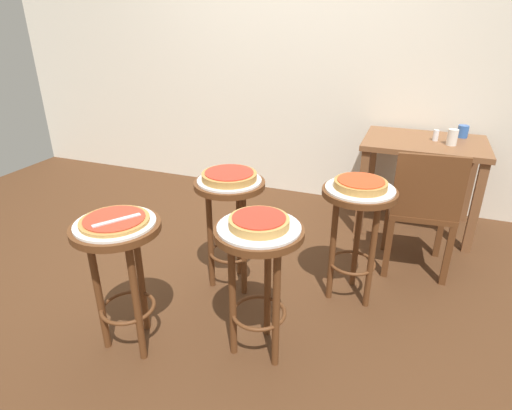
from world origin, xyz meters
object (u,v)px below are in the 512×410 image
at_px(stool_foreground, 120,257).
at_px(dining_table, 423,157).
at_px(pizza_middle, 259,222).
at_px(cup_far_edge, 463,131).
at_px(serving_plate_leftside, 229,180).
at_px(pizza_leftside, 229,176).
at_px(serving_plate_middle, 259,227).
at_px(pizza_rear, 361,184).
at_px(stool_leftside, 230,209).
at_px(stool_middle, 259,262).
at_px(wooden_chair, 422,208).
at_px(pizza_server_knife, 117,220).
at_px(serving_plate_foreground, 115,223).
at_px(pizza_foreground, 115,220).
at_px(cup_near_edge, 452,137).
at_px(serving_plate_rear, 360,189).
at_px(condiment_shaker, 436,135).
at_px(stool_rear, 357,218).

height_order(stool_foreground, dining_table, dining_table).
height_order(pizza_middle, cup_far_edge, cup_far_edge).
bearing_deg(serving_plate_leftside, pizza_leftside, 0.00).
height_order(serving_plate_middle, serving_plate_leftside, same).
height_order(serving_plate_middle, pizza_rear, pizza_rear).
height_order(stool_leftside, pizza_rear, pizza_rear).
relative_size(stool_middle, stool_leftside, 1.00).
xyz_separation_m(wooden_chair, pizza_server_knife, (-1.31, -1.29, 0.27)).
bearing_deg(serving_plate_foreground, stool_middle, 17.52).
distance_m(pizza_foreground, cup_near_edge, 2.40).
bearing_deg(stool_leftside, serving_plate_leftside, 0.00).
distance_m(stool_leftside, dining_table, 1.64).
bearing_deg(serving_plate_rear, stool_foreground, -139.90).
height_order(stool_foreground, condiment_shaker, condiment_shaker).
distance_m(serving_plate_foreground, serving_plate_middle, 0.66).
relative_size(serving_plate_middle, pizza_leftside, 1.20).
xyz_separation_m(cup_far_edge, pizza_server_knife, (-1.53, -2.17, -0.03)).
bearing_deg(stool_foreground, pizza_foreground, 0.00).
xyz_separation_m(pizza_foreground, dining_table, (1.31, 1.95, -0.13)).
height_order(stool_foreground, stool_middle, same).
xyz_separation_m(serving_plate_leftside, wooden_chair, (1.07, 0.58, -0.24)).
distance_m(stool_middle, pizza_leftside, 0.65).
xyz_separation_m(stool_leftside, cup_far_edge, (1.30, 1.46, 0.24)).
bearing_deg(pizza_foreground, stool_leftside, 68.97).
bearing_deg(pizza_middle, serving_plate_leftside, 126.98).
distance_m(serving_plate_foreground, wooden_chair, 1.86).
height_order(serving_plate_foreground, stool_leftside, serving_plate_foreground).
bearing_deg(pizza_middle, condiment_shaker, 67.37).
bearing_deg(serving_plate_middle, condiment_shaker, 67.37).
relative_size(stool_foreground, stool_leftside, 1.00).
relative_size(serving_plate_foreground, cup_far_edge, 4.03).
bearing_deg(cup_near_edge, pizza_server_knife, -127.22).
bearing_deg(stool_leftside, cup_far_edge, 48.29).
distance_m(serving_plate_foreground, dining_table, 2.35).
height_order(stool_foreground, pizza_middle, pizza_middle).
xyz_separation_m(stool_foreground, wooden_chair, (1.34, 1.27, -0.06)).
bearing_deg(serving_plate_middle, cup_far_edge, 64.45).
bearing_deg(wooden_chair, stool_leftside, -151.78).
distance_m(stool_rear, condiment_shaker, 1.22).
xyz_separation_m(serving_plate_foreground, wooden_chair, (1.34, 1.27, -0.24)).
relative_size(serving_plate_middle, stool_rear, 0.54).
height_order(stool_foreground, wooden_chair, wooden_chair).
bearing_deg(wooden_chair, stool_foreground, -136.62).
height_order(dining_table, cup_near_edge, cup_near_edge).
bearing_deg(stool_leftside, pizza_leftside, 0.00).
distance_m(stool_rear, cup_far_edge, 1.45).
xyz_separation_m(cup_far_edge, condiment_shaker, (-0.19, -0.18, -0.01)).
xyz_separation_m(stool_middle, dining_table, (0.67, 1.75, 0.07)).
distance_m(stool_rear, dining_table, 1.17).
xyz_separation_m(stool_leftside, condiment_shaker, (1.11, 1.28, 0.23)).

